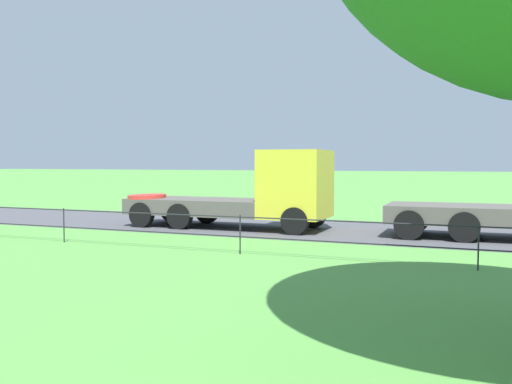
{
  "coord_description": "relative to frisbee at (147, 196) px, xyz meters",
  "views": [
    {
      "loc": [
        2.99,
        0.24,
        2.34
      ],
      "look_at": [
        -0.14,
        7.84,
        1.91
      ],
      "focal_mm": 39.62,
      "sensor_mm": 36.0,
      "label": 1
    }
  ],
  "objects": [
    {
      "name": "frisbee",
      "position": [
        0.0,
        0.0,
        0.0
      ],
      "size": [
        0.37,
        0.37,
        0.03
      ],
      "color": "red"
    },
    {
      "name": "flatbed_truck_left",
      "position": [
        -5.3,
        14.85,
        -0.88
      ],
      "size": [
        7.32,
        2.49,
        2.75
      ],
      "color": "yellow",
      "rests_on": "ground"
    },
    {
      "name": "park_fence",
      "position": [
        -0.76,
        9.65,
        -1.42
      ],
      "size": [
        39.53,
        0.04,
        1.0
      ],
      "color": "#232328",
      "rests_on": "ground"
    },
    {
      "name": "street_strip",
      "position": [
        -0.76,
        15.67,
        -2.1
      ],
      "size": [
        80.0,
        6.37,
        0.01
      ],
      "primitive_type": "cube",
      "color": "#4C4C51",
      "rests_on": "ground"
    }
  ]
}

